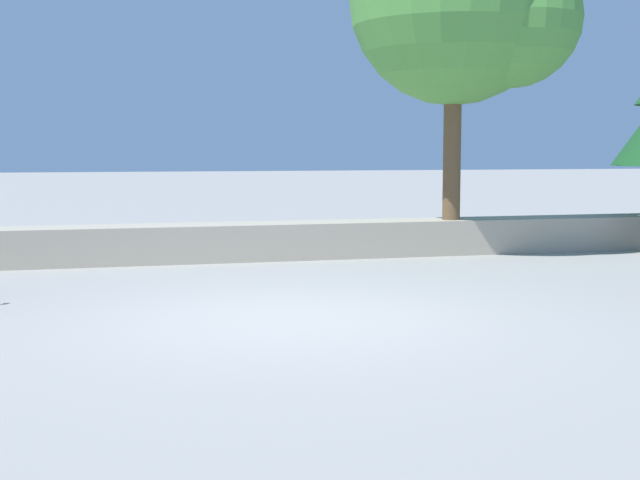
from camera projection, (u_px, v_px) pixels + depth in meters
ground_plane at (288, 320)px, 8.60m from camera, size 120.00×120.00×0.00m
stone_wall at (219, 242)px, 13.19m from camera, size 36.00×0.80×0.55m
leafy_tree_mid_left at (466, 4)px, 13.60m from camera, size 3.45×3.28×5.08m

